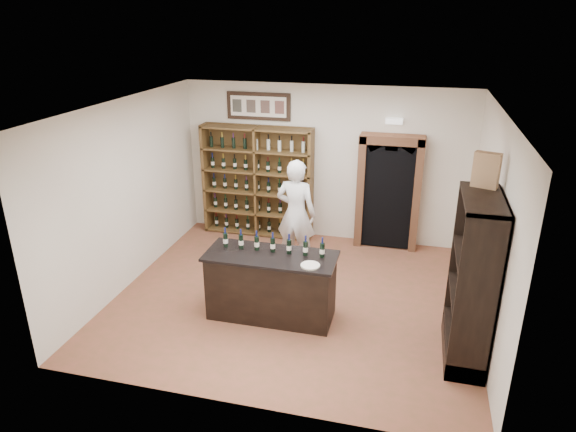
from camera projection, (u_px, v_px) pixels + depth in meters
The scene contains 21 objects.
floor at pixel (294, 297), 8.15m from camera, with size 5.50×5.50×0.00m, color brown.
ceiling at pixel (295, 107), 7.04m from camera, with size 5.50×5.50×0.00m, color white.
wall_back at pixel (325, 164), 9.85m from camera, with size 5.50×0.04×3.00m, color silver.
wall_left at pixel (128, 194), 8.22m from camera, with size 0.04×5.00×3.00m, color silver.
wall_right at pixel (491, 226), 6.97m from camera, with size 0.04×5.00×3.00m, color silver.
wine_shelf at pixel (258, 181), 10.14m from camera, with size 2.20×0.38×2.20m.
framed_picture at pixel (259, 106), 9.73m from camera, with size 1.25×0.04×0.52m, color black.
arched_doorway at pixel (389, 190), 9.54m from camera, with size 1.17×0.35×2.17m.
emergency_light at pixel (394, 121), 9.16m from camera, with size 0.30×0.10×0.10m, color white.
tasting_counter at pixel (271, 286), 7.47m from camera, with size 1.88×0.78×1.00m.
counter_bottle_0 at pixel (226, 240), 7.51m from camera, with size 0.07×0.07×0.30m.
counter_bottle_1 at pixel (241, 241), 7.45m from camera, with size 0.07×0.07×0.30m.
counter_bottle_2 at pixel (257, 243), 7.40m from camera, with size 0.07×0.07×0.30m.
counter_bottle_3 at pixel (273, 245), 7.34m from camera, with size 0.07×0.07×0.30m.
counter_bottle_4 at pixel (289, 246), 7.29m from camera, with size 0.07×0.07×0.30m.
counter_bottle_5 at pixel (305, 248), 7.23m from camera, with size 0.07×0.07×0.30m.
counter_bottle_6 at pixel (322, 250), 7.18m from camera, with size 0.07×0.07×0.30m.
side_cabinet at pixel (471, 305), 6.49m from camera, with size 0.48×1.20×2.20m.
shopkeeper at pixel (296, 214), 8.87m from camera, with size 0.70×0.46×1.93m, color white.
plate at pixel (310, 265), 6.95m from camera, with size 0.26×0.26×0.02m, color silver.
wine_crate at pixel (486, 170), 6.23m from camera, with size 0.31×0.13×0.44m, color #A87F58.
Camera 1 is at (1.65, -6.91, 4.20)m, focal length 32.00 mm.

